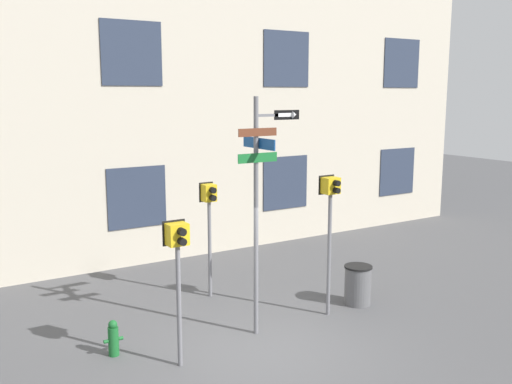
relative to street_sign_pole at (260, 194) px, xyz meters
The scene contains 8 objects.
ground_plane 2.91m from the street_sign_pole, 116.64° to the right, with size 60.00×60.00×0.00m, color #515154.
building_facade 6.46m from the street_sign_pole, 94.22° to the left, with size 24.00×0.63×11.22m.
street_sign_pole is the anchor object (origin of this frame).
pedestrian_signal_left 2.08m from the street_sign_pole, 166.57° to the right, with size 0.40×0.40×2.53m.
pedestrian_signal_right 1.78m from the street_sign_pole, ahead, with size 0.39×0.40×2.95m.
pedestrian_signal_across 2.41m from the street_sign_pole, 87.21° to the left, with size 0.34×0.40×2.64m.
fire_hydrant 3.69m from the street_sign_pole, 169.03° to the left, with size 0.35×0.19×0.66m.
trash_bin 3.52m from the street_sign_pole, ahead, with size 0.61×0.61×0.87m.
Camera 1 is at (-5.16, -8.03, 4.61)m, focal length 40.00 mm.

